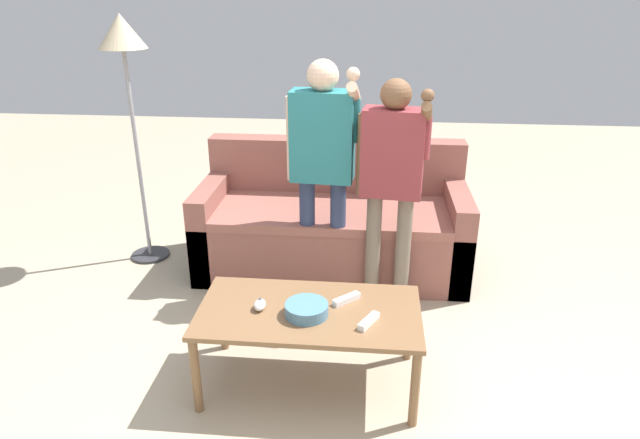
% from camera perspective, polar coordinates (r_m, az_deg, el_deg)
% --- Properties ---
extents(ground_plane, '(12.00, 12.00, 0.00)m').
position_cam_1_polar(ground_plane, '(2.99, 2.49, -16.40)').
color(ground_plane, tan).
extents(couch, '(1.85, 0.83, 0.87)m').
position_cam_1_polar(couch, '(3.97, 1.32, -0.64)').
color(couch, brown).
rests_on(couch, ground).
extents(coffee_table, '(1.08, 0.57, 0.44)m').
position_cam_1_polar(coffee_table, '(2.77, -1.11, -10.10)').
color(coffee_table, brown).
rests_on(coffee_table, ground).
extents(snack_bowl, '(0.21, 0.21, 0.06)m').
position_cam_1_polar(snack_bowl, '(2.69, -1.39, -9.19)').
color(snack_bowl, teal).
rests_on(snack_bowl, coffee_table).
extents(game_remote_nunchuk, '(0.06, 0.09, 0.05)m').
position_cam_1_polar(game_remote_nunchuk, '(2.75, -6.18, -8.67)').
color(game_remote_nunchuk, white).
rests_on(game_remote_nunchuk, coffee_table).
extents(floor_lamp, '(0.32, 0.32, 1.73)m').
position_cam_1_polar(floor_lamp, '(4.00, -19.43, 15.71)').
color(floor_lamp, '#2D2D33').
rests_on(floor_lamp, ground).
extents(player_right, '(0.42, 0.32, 1.42)m').
position_cam_1_polar(player_right, '(3.28, 7.39, 5.03)').
color(player_right, '#756656').
rests_on(player_right, ground).
extents(player_center, '(0.44, 0.31, 1.51)m').
position_cam_1_polar(player_center, '(3.38, 0.28, 6.71)').
color(player_center, '#2D3856').
rests_on(player_center, ground).
extents(game_remote_wand_near, '(0.14, 0.13, 0.03)m').
position_cam_1_polar(game_remote_wand_near, '(2.80, 2.83, -8.15)').
color(game_remote_wand_near, white).
rests_on(game_remote_wand_near, coffee_table).
extents(game_remote_wand_far, '(0.10, 0.15, 0.03)m').
position_cam_1_polar(game_remote_wand_far, '(2.64, 5.01, -10.33)').
color(game_remote_wand_far, white).
rests_on(game_remote_wand_far, coffee_table).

